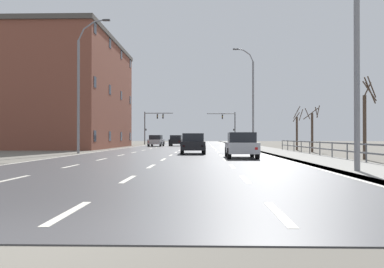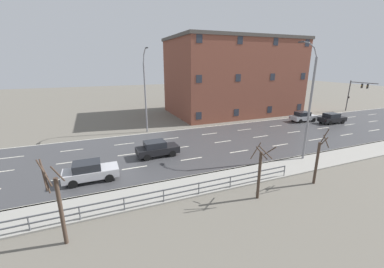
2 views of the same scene
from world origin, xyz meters
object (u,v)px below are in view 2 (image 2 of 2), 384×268
(street_lamp_left_bank, at_px, (145,93))
(car_far_left, at_px, (332,118))
(traffic_signal_left, at_px, (356,91))
(car_far_right, at_px, (90,171))
(brick_building, at_px, (233,76))
(car_mid_centre, at_px, (303,117))
(car_near_right, at_px, (157,148))
(street_lamp_midground, at_px, (309,104))

(street_lamp_left_bank, xyz_separation_m, car_far_left, (5.79, 27.07, -4.39))
(traffic_signal_left, relative_size, car_far_right, 1.39)
(brick_building, bearing_deg, car_mid_centre, 29.97)
(traffic_signal_left, height_order, car_far_left, traffic_signal_left)
(car_far_left, bearing_deg, car_far_right, -77.39)
(car_near_right, bearing_deg, car_far_left, 94.60)
(car_mid_centre, bearing_deg, car_near_right, -73.99)
(street_lamp_midground, xyz_separation_m, car_near_right, (-5.99, -12.70, -4.51))
(street_lamp_left_bank, height_order, car_far_right, street_lamp_left_bank)
(car_far_left, height_order, car_near_right, same)
(car_far_left, bearing_deg, street_lamp_left_bank, -99.78)
(street_lamp_midground, bearing_deg, traffic_signal_left, 117.60)
(car_far_right, distance_m, brick_building, 32.18)
(car_far_left, relative_size, car_far_right, 1.01)
(traffic_signal_left, bearing_deg, car_near_right, -78.42)
(car_far_left, height_order, car_mid_centre, same)
(car_far_left, distance_m, car_far_right, 34.71)
(car_near_right, relative_size, car_far_right, 1.01)
(street_lamp_midground, bearing_deg, brick_building, 165.59)
(car_far_left, distance_m, brick_building, 17.59)
(traffic_signal_left, relative_size, car_near_right, 1.38)
(car_near_right, distance_m, brick_building, 25.65)
(street_lamp_midground, relative_size, street_lamp_left_bank, 1.02)
(traffic_signal_left, xyz_separation_m, car_mid_centre, (2.44, -14.79, -3.14))
(street_lamp_midground, xyz_separation_m, brick_building, (-22.75, 5.84, 1.25))
(car_mid_centre, bearing_deg, car_far_right, -71.05)
(street_lamp_left_bank, xyz_separation_m, brick_building, (-7.85, 17.58, 1.37))
(car_near_right, bearing_deg, street_lamp_left_bank, 172.06)
(car_far_left, xyz_separation_m, car_far_right, (6.21, -34.15, 0.00))
(street_lamp_midground, xyz_separation_m, car_far_right, (-2.90, -18.81, -4.51))
(car_far_left, relative_size, car_mid_centre, 0.99)
(street_lamp_left_bank, bearing_deg, car_far_left, 77.91)
(brick_building, bearing_deg, traffic_signal_left, 67.83)
(car_mid_centre, distance_m, car_far_right, 32.26)
(street_lamp_midground, height_order, car_near_right, street_lamp_midground)
(street_lamp_left_bank, relative_size, car_far_left, 2.55)
(car_far_right, xyz_separation_m, brick_building, (-19.86, 24.66, 5.76))
(car_far_left, xyz_separation_m, car_mid_centre, (-2.57, -3.11, 0.00))
(street_lamp_left_bank, height_order, car_far_left, street_lamp_left_bank)
(street_lamp_left_bank, bearing_deg, car_far_right, -30.54)
(street_lamp_midground, relative_size, brick_building, 0.49)
(street_lamp_midground, relative_size, car_far_right, 2.63)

